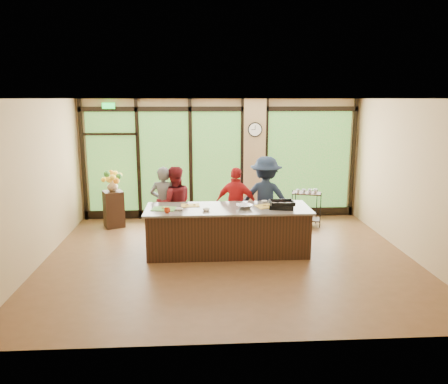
{
  "coord_description": "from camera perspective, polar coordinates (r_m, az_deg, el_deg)",
  "views": [
    {
      "loc": [
        -0.57,
        -7.92,
        3.0
      ],
      "look_at": [
        -0.07,
        0.4,
        1.21
      ],
      "focal_mm": 35.0,
      "sensor_mm": 36.0,
      "label": 1
    }
  ],
  "objects": [
    {
      "name": "cook_right",
      "position": [
        9.42,
        5.47,
        -0.82
      ],
      "size": [
        1.3,
        0.94,
        1.8
      ],
      "primitive_type": "imported",
      "rotation": [
        0.0,
        0.0,
        2.89
      ],
      "color": "#192438",
      "rests_on": "floor"
    },
    {
      "name": "cook_midright",
      "position": [
        9.31,
        1.64,
        -1.61
      ],
      "size": [
        1.01,
        0.69,
        1.59
      ],
      "primitive_type": "imported",
      "rotation": [
        0.0,
        0.0,
        2.78
      ],
      "color": "red",
      "rests_on": "floor"
    },
    {
      "name": "window_wall",
      "position": [
        11.02,
        0.4,
        3.73
      ],
      "size": [
        6.9,
        0.12,
        3.0
      ],
      "color": "tan",
      "rests_on": "floor"
    },
    {
      "name": "cook_midleft",
      "position": [
        9.33,
        -6.49,
        -1.57
      ],
      "size": [
        0.88,
        0.74,
        1.62
      ],
      "primitive_type": "imported",
      "rotation": [
        0.0,
        0.0,
        3.31
      ],
      "color": "maroon",
      "rests_on": "floor"
    },
    {
      "name": "flower_stand",
      "position": [
        10.7,
        -14.21,
        -2.16
      ],
      "size": [
        0.56,
        0.56,
        0.86
      ],
      "primitive_type": "cube",
      "rotation": [
        0.0,
        0.0,
        0.4
      ],
      "color": "black",
      "rests_on": "floor"
    },
    {
      "name": "island_base",
      "position": [
        8.63,
        0.5,
        -5.15
      ],
      "size": [
        3.1,
        1.0,
        0.88
      ],
      "primitive_type": "cube",
      "color": "black",
      "rests_on": "floor"
    },
    {
      "name": "cutting_board_right",
      "position": [
        8.64,
        5.64,
        -1.84
      ],
      "size": [
        0.51,
        0.44,
        0.01
      ],
      "primitive_type": "cube",
      "rotation": [
        0.0,
        0.0,
        0.32
      ],
      "color": "gold",
      "rests_on": "countertop"
    },
    {
      "name": "wall_clock",
      "position": [
        10.91,
        4.07,
        8.14
      ],
      "size": [
        0.36,
        0.04,
        0.36
      ],
      "color": "black",
      "rests_on": "window_wall"
    },
    {
      "name": "countertop",
      "position": [
        8.51,
        0.5,
        -2.19
      ],
      "size": [
        3.2,
        1.1,
        0.04
      ],
      "primitive_type": "cube",
      "color": "slate",
      "rests_on": "island_base"
    },
    {
      "name": "roasting_pan",
      "position": [
        8.51,
        7.56,
        -1.86
      ],
      "size": [
        0.53,
        0.45,
        0.08
      ],
      "primitive_type": "cube",
      "rotation": [
        0.0,
        0.0,
        -0.24
      ],
      "color": "black",
      "rests_on": "countertop"
    },
    {
      "name": "red_ramekin",
      "position": [
        8.17,
        -7.43,
        -2.4
      ],
      "size": [
        0.15,
        0.15,
        0.09
      ],
      "primitive_type": "imported",
      "rotation": [
        0.0,
        0.0,
        0.36
      ],
      "color": "red",
      "rests_on": "countertop"
    },
    {
      "name": "prep_bowl_far",
      "position": [
        8.99,
        5.3,
        -1.23
      ],
      "size": [
        0.14,
        0.14,
        0.03
      ],
      "primitive_type": "imported",
      "rotation": [
        0.0,
        0.0,
        -0.15
      ],
      "color": "white",
      "rests_on": "countertop"
    },
    {
      "name": "right_wall",
      "position": [
        9.03,
        23.4,
        1.55
      ],
      "size": [
        0.0,
        6.0,
        6.0
      ],
      "primitive_type": "plane",
      "rotation": [
        1.57,
        0.0,
        -1.57
      ],
      "color": "tan",
      "rests_on": "floor"
    },
    {
      "name": "left_wall",
      "position": [
        8.58,
        -23.36,
        1.03
      ],
      "size": [
        0.0,
        6.0,
        6.0
      ],
      "primitive_type": "plane",
      "rotation": [
        1.57,
        0.0,
        1.57
      ],
      "color": "tan",
      "rests_on": "floor"
    },
    {
      "name": "flower_vase",
      "position": [
        10.58,
        -14.37,
        0.82
      ],
      "size": [
        0.32,
        0.32,
        0.27
      ],
      "primitive_type": "imported",
      "rotation": [
        0.0,
        0.0,
        0.26
      ],
      "color": "olive",
      "rests_on": "flower_stand"
    },
    {
      "name": "floor",
      "position": [
        8.49,
        0.63,
        -8.58
      ],
      "size": [
        7.0,
        7.0,
        0.0
      ],
      "primitive_type": "plane",
      "color": "brown",
      "rests_on": "ground"
    },
    {
      "name": "cutting_board_center",
      "position": [
        8.68,
        -4.42,
        -1.75
      ],
      "size": [
        0.37,
        0.29,
        0.01
      ],
      "primitive_type": "cube",
      "rotation": [
        0.0,
        0.0,
        0.04
      ],
      "color": "gold",
      "rests_on": "countertop"
    },
    {
      "name": "cook_left",
      "position": [
        9.37,
        -7.86,
        -1.56
      ],
      "size": [
        0.63,
        0.46,
        1.61
      ],
      "primitive_type": "imported",
      "rotation": [
        0.0,
        0.0,
        3.01
      ],
      "color": "slate",
      "rests_on": "floor"
    },
    {
      "name": "back_wall",
      "position": [
        11.04,
        -0.46,
        4.3
      ],
      "size": [
        7.0,
        0.0,
        7.0
      ],
      "primitive_type": "plane",
      "rotation": [
        1.57,
        0.0,
        0.0
      ],
      "color": "tan",
      "rests_on": "floor"
    },
    {
      "name": "mixing_bowl",
      "position": [
        8.45,
        2.7,
        -1.89
      ],
      "size": [
        0.4,
        0.4,
        0.08
      ],
      "primitive_type": "imported",
      "rotation": [
        0.0,
        0.0,
        0.36
      ],
      "color": "silver",
      "rests_on": "countertop"
    },
    {
      "name": "cutting_board_left",
      "position": [
        8.47,
        -7.87,
        -2.18
      ],
      "size": [
        0.49,
        0.4,
        0.01
      ],
      "primitive_type": "cube",
      "rotation": [
        0.0,
        0.0,
        -0.15
      ],
      "color": "#4D9C38",
      "rests_on": "countertop"
    },
    {
      "name": "prep_bowl_near",
      "position": [
        8.33,
        -5.88,
        -2.25
      ],
      "size": [
        0.15,
        0.15,
        0.05
      ],
      "primitive_type": "imported",
      "rotation": [
        0.0,
        0.0,
        -0.02
      ],
      "color": "white",
      "rests_on": "countertop"
    },
    {
      "name": "prep_bowl_mid",
      "position": [
        8.27,
        -2.36,
        -2.32
      ],
      "size": [
        0.18,
        0.18,
        0.04
      ],
      "primitive_type": "imported",
      "rotation": [
        0.0,
        0.0,
        -0.35
      ],
      "color": "white",
      "rests_on": "countertop"
    },
    {
      "name": "ceiling",
      "position": [
        7.94,
        0.68,
        12.11
      ],
      "size": [
        7.0,
        7.0,
        0.0
      ],
      "primitive_type": "plane",
      "rotation": [
        3.14,
        0.0,
        0.0
      ],
      "color": "white",
      "rests_on": "back_wall"
    },
    {
      "name": "bar_cart",
      "position": [
        10.58,
        10.68,
        -1.53
      ],
      "size": [
        0.75,
        0.56,
        0.91
      ],
      "rotation": [
        0.0,
        0.0,
        -0.31
      ],
      "color": "black",
      "rests_on": "floor"
    }
  ]
}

